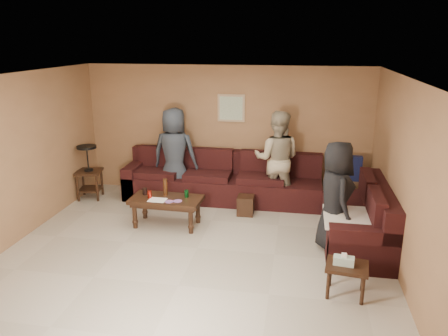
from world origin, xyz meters
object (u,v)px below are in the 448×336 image
(end_table_left, at_px, (89,171))
(person_right, at_px, (336,196))
(person_middle, at_px, (277,159))
(person_left, at_px, (175,154))
(sectional_sofa, at_px, (262,196))
(waste_bin, at_px, (246,205))
(coffee_table, at_px, (166,202))
(side_table_right, at_px, (346,268))

(end_table_left, bearing_deg, person_right, -16.58)
(person_middle, height_order, person_right, person_middle)
(end_table_left, bearing_deg, person_left, 10.83)
(sectional_sofa, distance_m, waste_bin, 0.34)
(end_table_left, xyz_separation_m, person_left, (1.62, 0.31, 0.33))
(person_left, xyz_separation_m, person_middle, (1.93, -0.03, 0.00))
(waste_bin, relative_size, person_middle, 0.19)
(coffee_table, xyz_separation_m, end_table_left, (-1.84, 0.98, 0.13))
(person_left, height_order, person_middle, person_middle)
(waste_bin, distance_m, person_right, 1.87)
(coffee_table, distance_m, waste_bin, 1.42)
(end_table_left, distance_m, side_table_right, 5.24)
(sectional_sofa, xyz_separation_m, end_table_left, (-3.34, 0.18, 0.22))
(waste_bin, bearing_deg, side_table_right, -56.71)
(coffee_table, distance_m, side_table_right, 3.15)
(person_left, relative_size, person_right, 1.09)
(sectional_sofa, xyz_separation_m, person_left, (-1.72, 0.49, 0.55))
(person_middle, bearing_deg, waste_bin, 53.20)
(sectional_sofa, distance_m, person_left, 1.87)
(side_table_right, relative_size, person_middle, 0.31)
(person_middle, bearing_deg, person_left, 2.42)
(side_table_right, bearing_deg, coffee_table, 149.66)
(end_table_left, relative_size, side_table_right, 1.89)
(waste_bin, height_order, person_middle, person_middle)
(side_table_right, xyz_separation_m, person_right, (-0.07, 1.24, 0.45))
(side_table_right, relative_size, person_left, 0.31)
(sectional_sofa, height_order, person_middle, person_middle)
(end_table_left, distance_m, person_right, 4.69)
(coffee_table, distance_m, end_table_left, 2.09)
(coffee_table, bearing_deg, side_table_right, -30.34)
(coffee_table, bearing_deg, person_middle, 36.41)
(person_middle, xyz_separation_m, person_right, (0.94, -1.61, -0.07))
(side_table_right, bearing_deg, person_middle, 109.49)
(coffee_table, bearing_deg, person_right, -7.58)
(end_table_left, relative_size, person_left, 0.59)
(person_left, bearing_deg, sectional_sofa, 166.33)
(side_table_right, bearing_deg, end_table_left, 150.54)
(coffee_table, height_order, end_table_left, end_table_left)
(sectional_sofa, relative_size, person_right, 2.88)
(waste_bin, bearing_deg, person_middle, 49.83)
(side_table_right, bearing_deg, waste_bin, 123.29)
(side_table_right, relative_size, person_right, 0.34)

